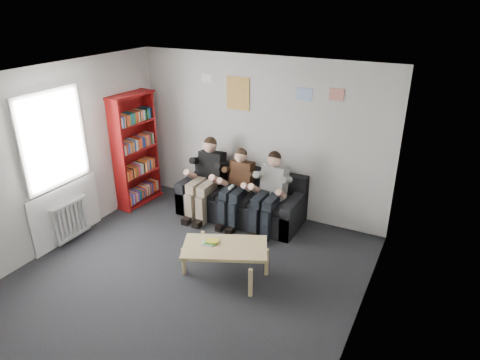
# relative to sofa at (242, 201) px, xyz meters

# --- Properties ---
(room_shell) EXTENTS (5.00, 5.00, 5.00)m
(room_shell) POSITION_rel_sofa_xyz_m (0.13, -2.10, 1.06)
(room_shell) COLOR black
(room_shell) RESTS_ON ground
(sofa) EXTENTS (2.12, 0.87, 0.82)m
(sofa) POSITION_rel_sofa_xyz_m (0.00, 0.00, 0.00)
(sofa) COLOR black
(sofa) RESTS_ON ground
(bookshelf) EXTENTS (0.30, 0.91, 2.02)m
(bookshelf) POSITION_rel_sofa_xyz_m (-1.94, -0.35, 0.72)
(bookshelf) COLOR maroon
(bookshelf) RESTS_ON ground
(coffee_table) EXTENTS (1.13, 0.62, 0.45)m
(coffee_table) POSITION_rel_sofa_xyz_m (0.56, -1.60, 0.10)
(coffee_table) COLOR #D2BA79
(coffee_table) RESTS_ON ground
(game_cases) EXTENTS (0.20, 0.17, 0.04)m
(game_cases) POSITION_rel_sofa_xyz_m (0.35, -1.63, 0.18)
(game_cases) COLOR silver
(game_cases) RESTS_ON coffee_table
(person_left) EXTENTS (0.43, 0.92, 1.36)m
(person_left) POSITION_rel_sofa_xyz_m (-0.59, -0.20, 0.37)
(person_left) COLOR black
(person_left) RESTS_ON sofa
(person_middle) EXTENTS (0.38, 0.81, 1.26)m
(person_middle) POSITION_rel_sofa_xyz_m (-0.00, -0.19, 0.34)
(person_middle) COLOR #492B18
(person_middle) RESTS_ON sofa
(person_right) EXTENTS (0.40, 0.86, 1.31)m
(person_right) POSITION_rel_sofa_xyz_m (0.59, -0.20, 0.35)
(person_right) COLOR white
(person_right) RESTS_ON sofa
(radiator) EXTENTS (0.10, 0.64, 0.60)m
(radiator) POSITION_rel_sofa_xyz_m (-2.02, -1.90, 0.06)
(radiator) COLOR silver
(radiator) RESTS_ON ground
(window) EXTENTS (0.05, 1.30, 2.36)m
(window) POSITION_rel_sofa_xyz_m (-2.09, -1.90, 0.73)
(window) COLOR white
(window) RESTS_ON room_shell
(poster_large) EXTENTS (0.42, 0.01, 0.55)m
(poster_large) POSITION_rel_sofa_xyz_m (-0.27, 0.39, 1.76)
(poster_large) COLOR gold
(poster_large) RESTS_ON room_shell
(poster_blue) EXTENTS (0.25, 0.01, 0.20)m
(poster_blue) POSITION_rel_sofa_xyz_m (0.88, 0.39, 1.86)
(poster_blue) COLOR #3D76D0
(poster_blue) RESTS_ON room_shell
(poster_pink) EXTENTS (0.22, 0.01, 0.18)m
(poster_pink) POSITION_rel_sofa_xyz_m (1.38, 0.39, 1.91)
(poster_pink) COLOR #D342A1
(poster_pink) RESTS_ON room_shell
(poster_sign) EXTENTS (0.20, 0.01, 0.14)m
(poster_sign) POSITION_rel_sofa_xyz_m (-0.87, 0.39, 1.96)
(poster_sign) COLOR white
(poster_sign) RESTS_ON room_shell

